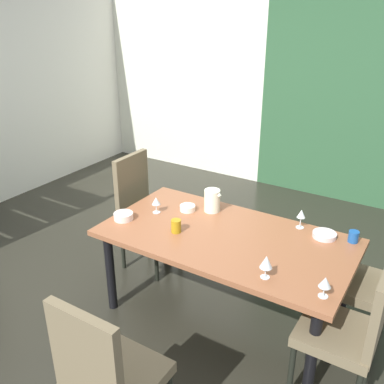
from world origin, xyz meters
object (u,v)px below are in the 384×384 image
chair_right_near (353,327)px  cup_south (353,237)px  wine_glass_corner (266,262)px  serving_bowl_rear (123,216)px  wine_glass_north (325,283)px  chair_left_far (143,207)px  dining_table (225,244)px  chair_head_near (106,374)px  wine_glass_near_shelf (301,215)px  pitcher_right (212,200)px  wine_glass_center (156,201)px  chair_right_far (372,279)px  serving_bowl_west (324,235)px  serving_bowl_front (188,208)px  cup_left (176,226)px

chair_right_near → cup_south: size_ratio=11.86×
wine_glass_corner → serving_bowl_rear: wine_glass_corner is taller
wine_glass_north → chair_left_far: bearing=161.1°
dining_table → chair_head_near: size_ratio=1.77×
wine_glass_near_shelf → serving_bowl_rear: wine_glass_near_shelf is taller
wine_glass_near_shelf → pitcher_right: pitcher_right is taller
wine_glass_near_shelf → pitcher_right: bearing=-171.7°
wine_glass_north → serving_bowl_rear: 1.61m
cup_south → pitcher_right: bearing=-174.9°
wine_glass_center → wine_glass_near_shelf: size_ratio=0.91×
cup_south → chair_right_near: bearing=-75.0°
wine_glass_corner → wine_glass_north: size_ratio=1.18×
chair_head_near → serving_bowl_rear: size_ratio=6.78×
chair_right_far → wine_glass_center: bearing=98.8°
chair_head_near → chair_right_far: 1.86m
wine_glass_near_shelf → serving_bowl_west: bearing=-13.0°
chair_left_far → wine_glass_north: chair_left_far is taller
cup_south → serving_bowl_rear: bearing=-159.7°
dining_table → wine_glass_center: wine_glass_center is taller
wine_glass_corner → serving_bowl_rear: size_ratio=1.02×
wine_glass_corner → chair_right_near: bearing=5.3°
chair_left_far → serving_bowl_rear: (0.20, -0.48, 0.18)m
chair_left_far → wine_glass_corner: chair_left_far is taller
chair_right_near → dining_table: bearing=73.9°
serving_bowl_front → cup_south: cup_south is taller
serving_bowl_rear → serving_bowl_front: bearing=49.2°
wine_glass_near_shelf → pitcher_right: (-0.70, -0.10, -0.02)m
cup_left → pitcher_right: size_ratio=0.53×
chair_left_far → chair_right_near: (1.98, -0.57, -0.03)m
wine_glass_north → pitcher_right: (-1.09, 0.63, -0.00)m
dining_table → serving_bowl_rear: (-0.79, -0.20, 0.10)m
chair_head_near → wine_glass_north: size_ratio=7.84×
wine_glass_north → serving_bowl_front: 1.37m
wine_glass_corner → chair_head_near: bearing=-113.8°
serving_bowl_west → pitcher_right: 0.90m
chair_head_near → serving_bowl_front: size_ratio=8.15×
wine_glass_center → cup_left: size_ratio=1.36×
wine_glass_corner → dining_table: bearing=143.2°
chair_right_far → wine_glass_north: (-0.18, -0.62, 0.28)m
serving_bowl_west → wine_glass_corner: bearing=-103.6°
chair_right_near → cup_left: size_ratio=9.90×
chair_left_far → cup_south: chair_left_far is taller
chair_head_near → wine_glass_north: chair_head_near is taller
chair_right_far → serving_bowl_west: size_ratio=5.57×
wine_glass_center → cup_left: (0.31, -0.18, -0.05)m
dining_table → pitcher_right: size_ratio=9.79×
chair_head_near → cup_south: size_ratio=12.45×
chair_head_near → wine_glass_north: bearing=51.1°
dining_table → serving_bowl_front: 0.50m
chair_head_near → serving_bowl_front: bearing=107.4°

